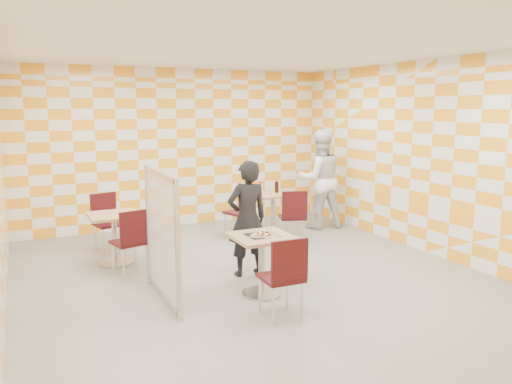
# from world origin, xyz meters

# --- Properties ---
(room_shell) EXTENTS (7.00, 7.00, 7.00)m
(room_shell) POSITION_xyz_m (0.00, 0.54, 1.50)
(room_shell) COLOR gray
(room_shell) RESTS_ON ground
(main_table) EXTENTS (0.70, 0.70, 0.75)m
(main_table) POSITION_xyz_m (-0.17, -0.52, 0.51)
(main_table) COLOR tan
(main_table) RESTS_ON ground
(second_table) EXTENTS (0.70, 0.70, 0.75)m
(second_table) POSITION_xyz_m (1.34, 2.09, 0.51)
(second_table) COLOR tan
(second_table) RESTS_ON ground
(empty_table) EXTENTS (0.70, 0.70, 0.75)m
(empty_table) POSITION_xyz_m (-1.56, 1.50, 0.51)
(empty_table) COLOR tan
(empty_table) RESTS_ON ground
(chair_main_front) EXTENTS (0.43, 0.44, 0.92)m
(chair_main_front) POSITION_xyz_m (-0.28, -1.30, 0.54)
(chair_main_front) COLOR #380B0F
(chair_main_front) RESTS_ON ground
(chair_second_front) EXTENTS (0.54, 0.55, 0.92)m
(chair_second_front) POSITION_xyz_m (1.31, 1.30, 0.54)
(chair_second_front) COLOR #380B0F
(chair_second_front) RESTS_ON ground
(chair_second_side) EXTENTS (0.54, 0.54, 0.92)m
(chair_second_side) POSITION_xyz_m (0.77, 2.16, 0.54)
(chair_second_side) COLOR #380B0F
(chair_second_side) RESTS_ON ground
(chair_empty_near) EXTENTS (0.51, 0.51, 0.92)m
(chair_empty_near) POSITION_xyz_m (-1.45, 0.86, 0.54)
(chair_empty_near) COLOR #380B0F
(chair_empty_near) RESTS_ON ground
(chair_empty_far) EXTENTS (0.51, 0.52, 0.92)m
(chair_empty_far) POSITION_xyz_m (-1.56, 2.27, 0.54)
(chair_empty_far) COLOR #380B0F
(chair_empty_far) RESTS_ON ground
(partition) EXTENTS (0.08, 1.38, 1.55)m
(partition) POSITION_xyz_m (-1.30, -0.18, 0.79)
(partition) COLOR white
(partition) RESTS_ON ground
(man_dark) EXTENTS (0.58, 0.38, 1.58)m
(man_dark) POSITION_xyz_m (-0.01, 0.23, 0.79)
(man_dark) COLOR black
(man_dark) RESTS_ON ground
(man_white) EXTENTS (1.03, 0.87, 1.87)m
(man_white) POSITION_xyz_m (2.36, 2.14, 0.93)
(man_white) COLOR white
(man_white) RESTS_ON ground
(pizza_on_foil) EXTENTS (0.40, 0.40, 0.04)m
(pizza_on_foil) POSITION_xyz_m (-0.17, -0.54, 0.77)
(pizza_on_foil) COLOR silver
(pizza_on_foil) RESTS_ON main_table
(sport_bottle) EXTENTS (0.06, 0.06, 0.20)m
(sport_bottle) POSITION_xyz_m (1.16, 2.24, 0.84)
(sport_bottle) COLOR white
(sport_bottle) RESTS_ON second_table
(soda_bottle) EXTENTS (0.07, 0.07, 0.23)m
(soda_bottle) POSITION_xyz_m (1.42, 2.11, 0.85)
(soda_bottle) COLOR black
(soda_bottle) RESTS_ON second_table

